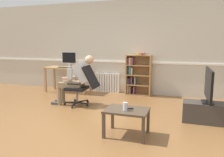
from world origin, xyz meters
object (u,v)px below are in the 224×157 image
Objects in this scene: office_chair at (83,84)px; tv_stand at (207,112)px; coffee_table at (127,113)px; bookshelf at (137,75)px; drinking_glass at (125,107)px; tv_screen at (209,85)px; imac_monitor at (69,58)px; spare_remote at (129,108)px; computer_desk at (68,71)px; keyboard at (65,67)px; person_seated at (76,78)px; computer_mouse at (74,67)px; radiator at (107,82)px.

office_chair is 2.72m from tv_stand.
bookshelf is at bearing 99.30° from coffee_table.
tv_screen is at bearing 41.74° from drinking_glass.
spare_remote is at bearing -45.88° from imac_monitor.
office_chair is 1.41× the size of coffee_table.
tv_screen is (2.69, -0.30, 0.19)m from office_chair.
imac_monitor is at bearing -155.47° from spare_remote.
computer_desk is at bearing -100.14° from imac_monitor.
spare_remote is (2.56, -2.41, -0.32)m from keyboard.
office_chair is 0.22m from person_seated.
tv_screen is at bearing -21.51° from computer_mouse.
computer_mouse is 3.36m from coffee_table.
computer_mouse is (0.27, -0.12, 0.13)m from computer_desk.
spare_remote is (-1.24, -1.04, -0.27)m from tv_screen.
keyboard is 4.35× the size of computer_mouse.
computer_desk reaches higher than radiator.
computer_mouse is (0.28, 0.02, 0.01)m from keyboard.
coffee_table is at bearing -43.75° from keyboard.
computer_mouse is at bearing -147.47° from office_chair.
drinking_glass is (2.53, -2.50, -0.27)m from keyboard.
keyboard is 2.13m from bookshelf.
computer_desk reaches higher than tv_stand.
person_seated is 2.88m from tv_screen.
imac_monitor reaches higher than person_seated.
imac_monitor reaches higher than bookshelf.
computer_mouse is at bearing -167.12° from bookshelf.
tv_screen is (2.86, -0.28, 0.07)m from person_seated.
imac_monitor is at bearing -149.90° from person_seated.
spare_remote is at bearing -46.67° from computer_mouse.
keyboard is at bearing -138.91° from office_chair.
computer_mouse is 3.35m from spare_remote.
bookshelf is at bearing -6.03° from radiator.
bookshelf is 1.89m from person_seated.
imac_monitor is at bearing 157.23° from tv_stand.
person_seated is at bearing 138.38° from drinking_glass.
tv_screen reaches higher than tv_stand.
person_seated is 2.91m from tv_stand.
keyboard is (-0.02, -0.22, -0.25)m from imac_monitor.
tv_stand is (1.73, -1.80, -0.39)m from bookshelf.
coffee_table is (0.47, -2.86, -0.21)m from bookshelf.
tv_stand is (3.78, -1.59, -0.83)m from imac_monitor.
office_chair is at bearing -47.45° from computer_desk.
keyboard is at bearing -95.13° from imac_monitor.
person_seated is at bearing -90.00° from office_chair.
person_seated is 1.39× the size of tv_stand.
computer_mouse is at bearing 131.85° from drinking_glass.
coffee_table is (2.54, -2.43, -0.40)m from keyboard.
bookshelf is (1.80, 0.41, -0.20)m from computer_mouse.
computer_desk is at bearing -154.46° from spare_remote.
tv_screen is 1.45× the size of coffee_table.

